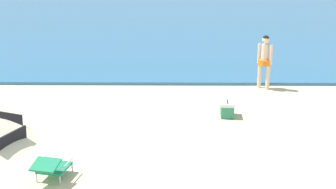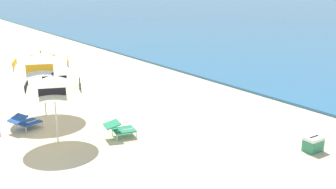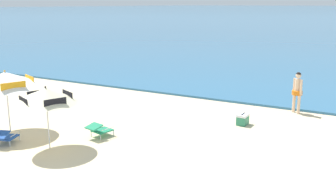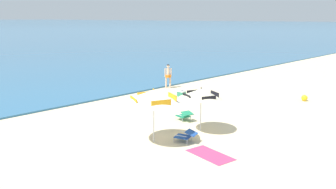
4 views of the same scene
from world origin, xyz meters
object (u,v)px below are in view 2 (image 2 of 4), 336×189
Objects in this scene: lounge_chair_beside_umbrella at (25,121)px; cooler_box at (313,144)px; beach_umbrella_striped_main at (53,83)px; lounge_chair_under_umbrella at (120,128)px; beach_umbrella_striped_second at (41,60)px.

lounge_chair_beside_umbrella is 8.24m from cooler_box.
cooler_box is (4.50, 5.22, -1.50)m from beach_umbrella_striped_main.
lounge_chair_under_umbrella is 2.97m from lounge_chair_beside_umbrella.
lounge_chair_beside_umbrella is 1.95× the size of cooler_box.
lounge_chair_under_umbrella is at bearing 19.50° from beach_umbrella_striped_second.
beach_umbrella_striped_second is at bearing 134.04° from lounge_chair_beside_umbrella.
beach_umbrella_striped_main is 7.05m from cooler_box.
beach_umbrella_striped_second is 6.23× the size of cooler_box.
lounge_chair_beside_umbrella is at bearing -136.52° from cooler_box.
lounge_chair_beside_umbrella is (0.90, -0.93, -1.61)m from beach_umbrella_striped_second.
beach_umbrella_striped_main is at bearing 16.93° from lounge_chair_beside_umbrella.
beach_umbrella_striped_second reaches higher than lounge_chair_under_umbrella.
cooler_box is at bearing 43.48° from lounge_chair_beside_umbrella.
cooler_box is at bearing 43.84° from lounge_chair_under_umbrella.
lounge_chair_under_umbrella is 0.95× the size of lounge_chair_beside_umbrella.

